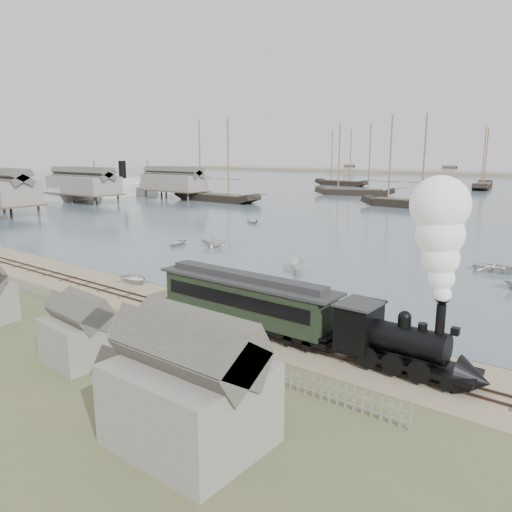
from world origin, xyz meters
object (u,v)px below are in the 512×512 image
Objects in this scene: beached_dinghy at (134,278)px; steamship at (123,178)px; locomotive at (427,292)px; passenger_coach at (245,299)px.

beached_dinghy is 98.30m from steamship.
beached_dinghy is (-28.34, 3.19, -4.42)m from locomotive.
passenger_coach reaches higher than beached_dinghy.
locomotive is at bearing 0.00° from passenger_coach.
locomotive is at bearing -121.29° from steamship.
passenger_coach is at bearing -124.37° from steamship.
locomotive is at bearing -88.54° from beached_dinghy.
locomotive reaches higher than beached_dinghy.
locomotive reaches higher than passenger_coach.
passenger_coach is (-12.25, -0.00, -2.64)m from locomotive.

